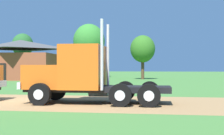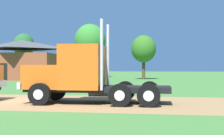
# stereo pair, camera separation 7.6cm
# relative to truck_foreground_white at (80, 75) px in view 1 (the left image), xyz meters

# --- Properties ---
(ground_plane) EXTENTS (200.00, 200.00, 0.00)m
(ground_plane) POSITION_rel_truck_foreground_white_xyz_m (-3.62, 0.32, -1.33)
(ground_plane) COLOR #437733
(dirt_track) EXTENTS (120.00, 6.78, 0.01)m
(dirt_track) POSITION_rel_truck_foreground_white_xyz_m (-3.62, 0.32, -1.33)
(dirt_track) COLOR #9C7548
(dirt_track) RESTS_ON ground_plane
(truck_foreground_white) EXTENTS (7.08, 2.84, 3.92)m
(truck_foreground_white) POSITION_rel_truck_foreground_white_xyz_m (0.00, 0.00, 0.00)
(truck_foreground_white) COLOR black
(truck_foreground_white) RESTS_ON ground_plane
(shed_building) EXTENTS (10.32, 8.74, 5.44)m
(shed_building) POSITION_rel_truck_foreground_white_xyz_m (-15.03, 25.57, 1.29)
(shed_building) COLOR brown
(shed_building) RESTS_ON ground_plane
(tree_mid) EXTENTS (3.41, 3.41, 7.15)m
(tree_mid) POSITION_rel_truck_foreground_white_xyz_m (-18.09, 32.87, 3.88)
(tree_mid) COLOR #513823
(tree_mid) RESTS_ON ground_plane
(tree_right) EXTENTS (5.25, 5.25, 8.91)m
(tree_right) POSITION_rel_truck_foreground_white_xyz_m (-7.82, 36.05, 4.67)
(tree_right) COLOR #513823
(tree_right) RESTS_ON ground_plane
(tree_far_right) EXTENTS (3.48, 3.48, 6.18)m
(tree_far_right) POSITION_rel_truck_foreground_white_xyz_m (1.49, 29.14, 2.90)
(tree_far_right) COLOR #513823
(tree_far_right) RESTS_ON ground_plane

